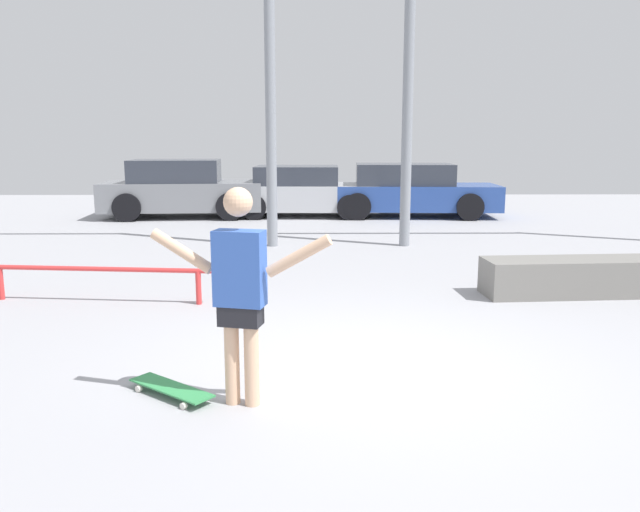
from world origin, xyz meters
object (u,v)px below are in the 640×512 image
grind_rail (97,273)px  parked_car_silver (302,192)px  grind_box (578,277)px  skateboard (171,388)px  skateboarder (240,285)px  parked_car_grey (181,190)px  parked_car_blue (408,191)px

grind_rail → parked_car_silver: parked_car_silver is taller
grind_box → parked_car_silver: size_ratio=0.62×
skateboard → grind_box: (4.64, 3.27, 0.18)m
skateboarder → grind_rail: (-2.17, 3.13, -0.58)m
skateboarder → grind_rail: 3.85m
grind_rail → parked_car_grey: parked_car_grey is taller
grind_box → parked_car_grey: size_ratio=0.59×
skateboarder → parked_car_silver: size_ratio=0.42×
grind_box → parked_car_blue: bearing=96.2°
grind_box → parked_car_grey: parked_car_grey is taller
skateboard → parked_car_grey: bearing=139.2°
skateboarder → parked_car_blue: (3.11, 12.08, -0.27)m
skateboarder → grind_box: bearing=53.4°
parked_car_grey → parked_car_silver: parked_car_grey is taller
grind_box → grind_rail: 6.22m
grind_rail → parked_car_silver: size_ratio=0.79×
skateboarder → parked_car_silver: (0.25, 12.23, -0.30)m
skateboarder → parked_car_grey: 12.33m
skateboard → parked_car_blue: bearing=110.7°
grind_rail → parked_car_blue: parked_car_blue is taller
parked_car_grey → grind_box: bearing=-55.0°
parked_car_silver → parked_car_blue: parked_car_blue is taller
parked_car_silver → parked_car_grey: bearing=-173.7°
skateboard → grind_rail: size_ratio=0.24×
parked_car_grey → parked_car_silver: (3.18, 0.26, -0.08)m
grind_rail → parked_car_grey: size_ratio=0.74×
skateboarder → skateboard: (-0.59, 0.16, -0.88)m
grind_rail → parked_car_blue: (5.28, 8.94, 0.31)m
parked_car_blue → parked_car_grey: bearing=-175.9°
parked_car_grey → parked_car_blue: (6.04, 0.11, -0.05)m
parked_car_grey → parked_car_blue: 6.04m
grind_rail → parked_car_grey: (-0.77, 8.84, 0.36)m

